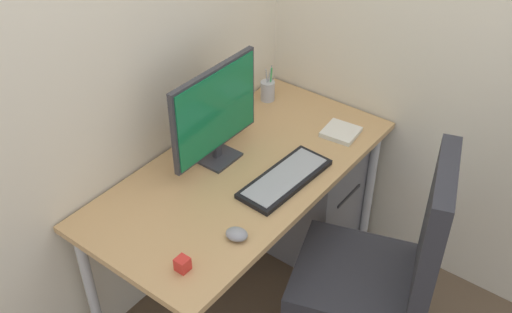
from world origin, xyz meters
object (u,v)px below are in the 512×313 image
(notebook, at_px, (341,132))
(desk_clamp_accessory, at_px, (183,264))
(keyboard, at_px, (285,178))
(office_chair, at_px, (382,267))
(mouse, at_px, (237,234))
(filing_cabinet, at_px, (299,192))
(pen_holder, at_px, (268,90))
(monitor, at_px, (216,113))

(notebook, relative_size, desk_clamp_accessory, 2.93)
(keyboard, bearing_deg, notebook, -1.03)
(office_chair, distance_m, keyboard, 0.52)
(mouse, relative_size, desk_clamp_accessory, 1.64)
(filing_cabinet, relative_size, pen_holder, 3.38)
(pen_holder, height_order, desk_clamp_accessory, pen_holder)
(notebook, xyz_separation_m, desk_clamp_accessory, (-1.04, 0.01, 0.01))
(filing_cabinet, relative_size, desk_clamp_accessory, 11.99)
(monitor, distance_m, notebook, 0.62)
(filing_cabinet, height_order, pen_holder, pen_holder)
(mouse, distance_m, notebook, 0.81)
(filing_cabinet, xyz_separation_m, mouse, (-0.80, -0.24, 0.46))
(filing_cabinet, height_order, keyboard, keyboard)
(keyboard, relative_size, pen_holder, 2.43)
(office_chair, distance_m, filing_cabinet, 0.81)
(monitor, xyz_separation_m, notebook, (0.48, -0.33, -0.22))
(desk_clamp_accessory, bearing_deg, office_chair, -37.17)
(filing_cabinet, height_order, monitor, monitor)
(office_chair, relative_size, keyboard, 2.40)
(monitor, relative_size, mouse, 5.83)
(desk_clamp_accessory, bearing_deg, pen_holder, 21.97)
(office_chair, xyz_separation_m, mouse, (-0.39, 0.42, 0.24))
(filing_cabinet, relative_size, mouse, 7.33)
(keyboard, height_order, desk_clamp_accessory, desk_clamp_accessory)
(monitor, relative_size, pen_holder, 2.69)
(office_chair, bearing_deg, keyboard, 91.42)
(keyboard, relative_size, desk_clamp_accessory, 8.62)
(desk_clamp_accessory, bearing_deg, mouse, -12.60)
(mouse, height_order, pen_holder, pen_holder)
(mouse, height_order, desk_clamp_accessory, desk_clamp_accessory)
(desk_clamp_accessory, bearing_deg, keyboard, -0.07)
(filing_cabinet, bearing_deg, desk_clamp_accessory, -169.64)
(keyboard, distance_m, pen_holder, 0.64)
(monitor, height_order, pen_holder, monitor)
(monitor, bearing_deg, office_chair, -85.50)
(monitor, distance_m, desk_clamp_accessory, 0.68)
(monitor, height_order, mouse, monitor)
(pen_holder, bearing_deg, monitor, -167.37)
(mouse, height_order, notebook, mouse)
(mouse, distance_m, pen_holder, 0.98)
(mouse, bearing_deg, desk_clamp_accessory, 152.69)
(filing_cabinet, height_order, mouse, mouse)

